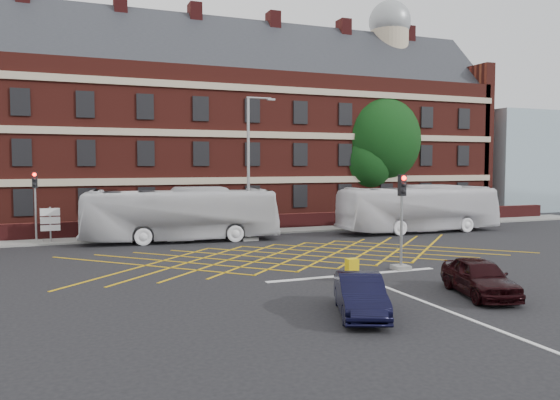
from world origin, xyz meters
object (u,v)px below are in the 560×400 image
object	(u,v)px
direction_signs	(50,221)
utility_cabinet	(352,270)
deciduous_tree	(373,147)
traffic_light_near	(401,231)
street_lamp	(249,191)
car_navy	(360,295)
traffic_light_far	(36,214)
bus_right	(419,209)
bus_left	(181,214)
car_maroon	(480,277)

from	to	relation	value
direction_signs	utility_cabinet	distance (m)	19.61
deciduous_tree	utility_cabinet	size ratio (longest dim) A/B	11.84
traffic_light_near	direction_signs	bearing A→B (deg)	135.73
street_lamp	utility_cabinet	world-z (taller)	street_lamp
car_navy	street_lamp	size ratio (longest dim) A/B	0.44
traffic_light_far	traffic_light_near	bearing A→B (deg)	-43.73
street_lamp	car_navy	bearing A→B (deg)	-96.94
deciduous_tree	traffic_light_far	bearing A→B (deg)	-166.36
traffic_light_near	street_lamp	xyz separation A→B (m)	(-3.30, 11.62, 1.28)
car_navy	street_lamp	xyz separation A→B (m)	(2.12, 17.42, 2.41)
car_navy	direction_signs	world-z (taller)	direction_signs
traffic_light_near	bus_right	bearing A→B (deg)	51.21
street_lamp	traffic_light_far	bearing A→B (deg)	164.87
bus_left	traffic_light_far	xyz separation A→B (m)	(-8.26, 2.26, 0.11)
bus_left	bus_right	size ratio (longest dim) A/B	1.01
deciduous_tree	utility_cabinet	world-z (taller)	deciduous_tree
direction_signs	utility_cabinet	bearing A→B (deg)	-53.75
bus_right	utility_cabinet	distance (m)	17.50
traffic_light_far	bus_right	bearing A→B (deg)	-8.79
car_navy	traffic_light_near	size ratio (longest dim) A/B	0.91
direction_signs	traffic_light_near	bearing A→B (deg)	-44.27
car_maroon	traffic_light_far	size ratio (longest dim) A/B	0.94
car_maroon	deciduous_tree	world-z (taller)	deciduous_tree
utility_cabinet	direction_signs	bearing A→B (deg)	126.25
car_maroon	street_lamp	world-z (taller)	street_lamp
traffic_light_far	utility_cabinet	world-z (taller)	traffic_light_far
deciduous_tree	utility_cabinet	bearing A→B (deg)	-122.77
deciduous_tree	utility_cabinet	distance (m)	27.81
deciduous_tree	car_navy	bearing A→B (deg)	-121.72
car_navy	traffic_light_near	bearing A→B (deg)	68.97
bus_right	utility_cabinet	xyz separation A→B (m)	(-12.20, -12.49, -1.17)
deciduous_tree	street_lamp	distance (m)	18.08
utility_cabinet	traffic_light_near	bearing A→B (deg)	22.46
traffic_light_near	utility_cabinet	size ratio (longest dim) A/B	4.59
bus_left	utility_cabinet	bearing A→B (deg)	-157.44
car_maroon	street_lamp	bearing A→B (deg)	116.97
bus_left	car_navy	world-z (taller)	bus_left
bus_left	utility_cabinet	distance (m)	14.68
car_maroon	deciduous_tree	bearing A→B (deg)	82.80
bus_left	traffic_light_near	distance (m)	14.68
car_maroon	utility_cabinet	distance (m)	4.91
bus_right	car_navy	bearing A→B (deg)	141.49
bus_left	bus_right	distance (m)	16.40
bus_right	bus_left	bearing A→B (deg)	86.39
bus_right	deciduous_tree	xyz separation A→B (m)	(2.52, 10.38, 4.65)
car_maroon	deciduous_tree	size ratio (longest dim) A/B	0.36
traffic_light_far	street_lamp	xyz separation A→B (m)	(12.33, -3.33, 1.28)
traffic_light_near	traffic_light_far	world-z (taller)	same
car_maroon	traffic_light_near	size ratio (longest dim) A/B	0.94
traffic_light_near	traffic_light_far	size ratio (longest dim) A/B	1.00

